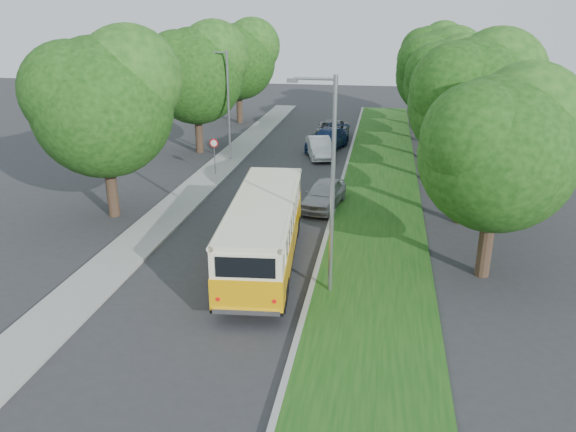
% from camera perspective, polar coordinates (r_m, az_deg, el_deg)
% --- Properties ---
extents(ground, '(120.00, 120.00, 0.00)m').
position_cam_1_polar(ground, '(24.25, -5.33, -4.20)').
color(ground, '#2D2D30').
rests_on(ground, ground).
extents(curb, '(0.20, 70.00, 0.15)m').
position_cam_1_polar(curb, '(28.19, 4.37, -0.44)').
color(curb, gray).
rests_on(curb, ground).
extents(grass_verge, '(4.50, 70.00, 0.13)m').
position_cam_1_polar(grass_verge, '(28.10, 9.14, -0.74)').
color(grass_verge, '#164813').
rests_on(grass_verge, ground).
extents(sidewalk, '(2.20, 70.00, 0.12)m').
position_cam_1_polar(sidewalk, '(30.08, -11.76, 0.49)').
color(sidewalk, gray).
rests_on(sidewalk, ground).
extents(treeline, '(24.27, 41.91, 9.46)m').
position_cam_1_polar(treeline, '(39.60, 5.84, 14.20)').
color(treeline, '#332319').
rests_on(treeline, ground).
extents(lamppost_near, '(1.71, 0.16, 8.00)m').
position_cam_1_polar(lamppost_near, '(19.69, 4.31, 3.58)').
color(lamppost_near, gray).
rests_on(lamppost_near, ground).
extents(lamppost_far, '(1.71, 0.16, 7.50)m').
position_cam_1_polar(lamppost_far, '(39.22, -6.23, 11.47)').
color(lamppost_far, gray).
rests_on(lamppost_far, ground).
extents(warning_sign, '(0.56, 0.10, 2.50)m').
position_cam_1_polar(warning_sign, '(35.84, -7.51, 6.67)').
color(warning_sign, gray).
rests_on(warning_sign, ground).
extents(vintage_bus, '(3.42, 10.10, 2.95)m').
position_cam_1_polar(vintage_bus, '(22.84, -2.46, -1.69)').
color(vintage_bus, '#FCAD07').
rests_on(vintage_bus, ground).
extents(car_silver, '(2.38, 4.50, 1.46)m').
position_cam_1_polar(car_silver, '(30.03, 3.66, 2.20)').
color(car_silver, '#A3A2A7').
rests_on(car_silver, ground).
extents(car_white, '(2.64, 4.64, 1.45)m').
position_cam_1_polar(car_white, '(40.56, 3.22, 6.96)').
color(car_white, silver).
rests_on(car_white, ground).
extents(car_blue, '(3.39, 5.63, 1.53)m').
position_cam_1_polar(car_blue, '(43.13, 4.05, 7.79)').
color(car_blue, navy).
rests_on(car_blue, ground).
extents(car_grey, '(2.63, 5.47, 1.50)m').
position_cam_1_polar(car_grey, '(46.40, 4.42, 8.65)').
color(car_grey, '#5A5D62').
rests_on(car_grey, ground).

